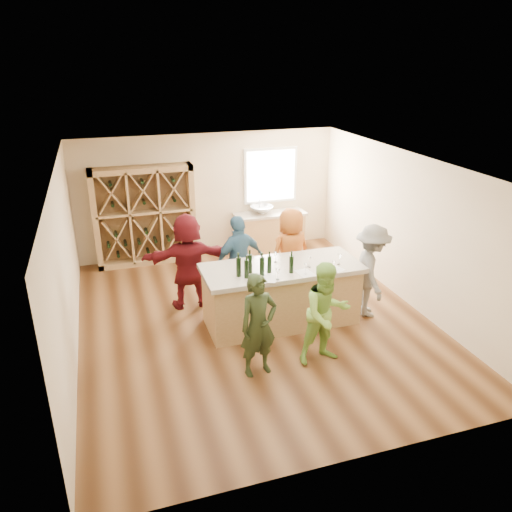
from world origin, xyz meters
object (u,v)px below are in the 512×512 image
object	(u,v)px
wine_bottle_a	(239,267)
wine_bottle_e	(269,264)
wine_bottle_f	(291,264)
person_far_right	(291,253)
tasting_counter_base	(281,297)
person_server	(371,271)
person_far_mid	(239,261)
wine_rack	(145,216)
sink	(262,210)
person_far_left	(188,261)
person_near_left	(258,325)
wine_bottle_d	(262,267)
wine_bottle_c	(250,264)
person_near_right	(326,314)
wine_bottle_b	(247,269)

from	to	relation	value
wine_bottle_a	wine_bottle_e	distance (m)	0.52
wine_bottle_e	wine_bottle_f	bearing A→B (deg)	-19.27
person_far_right	tasting_counter_base	bearing A→B (deg)	49.17
person_server	person_far_mid	distance (m)	2.39
wine_rack	sink	world-z (taller)	wine_rack
wine_bottle_e	person_far_left	distance (m)	1.74
person_near_left	person_server	xyz separation A→B (m)	(2.46, 1.11, 0.05)
sink	person_far_right	xyz separation A→B (m)	(-0.21, -2.39, -0.14)
wine_bottle_d	wine_bottle_c	bearing A→B (deg)	132.35
wine_bottle_e	person_far_left	size ratio (longest dim) A/B	0.16
person_far_right	wine_bottle_f	xyz separation A→B (m)	(-0.51, -1.31, 0.36)
person_near_right	wine_bottle_c	bearing A→B (deg)	119.24
wine_bottle_a	wine_bottle_f	size ratio (longest dim) A/B	1.09
person_near_right	wine_bottle_e	bearing A→B (deg)	109.59
wine_bottle_e	person_near_left	distance (m)	1.32
tasting_counter_base	person_far_mid	distance (m)	1.11
wine_bottle_c	person_server	size ratio (longest dim) A/B	0.19
wine_bottle_b	person_near_left	size ratio (longest dim) A/B	0.20
wine_bottle_d	person_server	xyz separation A→B (m)	(2.07, 0.07, -0.39)
sink	person_near_left	xyz separation A→B (m)	(-1.61, -4.70, -0.22)
wine_rack	person_far_left	bearing A→B (deg)	-77.44
wine_bottle_c	person_far_left	bearing A→B (deg)	123.84
wine_rack	wine_bottle_e	world-z (taller)	wine_rack
wine_bottle_c	wine_bottle_a	bearing A→B (deg)	-160.41
wine_rack	person_near_right	world-z (taller)	wine_rack
tasting_counter_base	wine_bottle_f	bearing A→B (deg)	-80.54
sink	wine_bottle_b	bearing A→B (deg)	-111.85
wine_bottle_c	sink	bearing A→B (deg)	68.68
wine_bottle_a	sink	bearing A→B (deg)	66.17
wine_bottle_a	wine_bottle_c	size ratio (longest dim) A/B	1.01
tasting_counter_base	person_near_right	bearing A→B (deg)	-80.29
tasting_counter_base	wine_bottle_b	world-z (taller)	wine_bottle_b
wine_bottle_f	wine_bottle_d	bearing A→B (deg)	175.95
person_near_left	person_near_right	world-z (taller)	person_near_right
tasting_counter_base	person_far_left	bearing A→B (deg)	141.71
wine_bottle_a	person_far_left	xyz separation A→B (m)	(-0.60, 1.28, -0.34)
person_near_right	person_far_mid	bearing A→B (deg)	103.13
person_near_left	person_far_right	size ratio (longest dim) A/B	0.91
wine_rack	tasting_counter_base	distance (m)	4.02
sink	tasting_counter_base	size ratio (longest dim) A/B	0.21
wine_bottle_a	person_far_right	xyz separation A→B (m)	(1.37, 1.18, -0.37)
tasting_counter_base	person_server	world-z (taller)	person_server
wine_bottle_c	wine_bottle_d	bearing A→B (deg)	-47.65
tasting_counter_base	person_far_left	size ratio (longest dim) A/B	1.44
wine_bottle_d	person_far_mid	bearing A→B (deg)	92.58
person_far_mid	tasting_counter_base	bearing A→B (deg)	100.80
wine_bottle_f	person_far_mid	bearing A→B (deg)	114.27
wine_rack	wine_bottle_d	size ratio (longest dim) A/B	6.89
person_far_left	wine_bottle_e	bearing A→B (deg)	133.93
wine_bottle_c	wine_bottle_f	xyz separation A→B (m)	(0.65, -0.20, -0.01)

